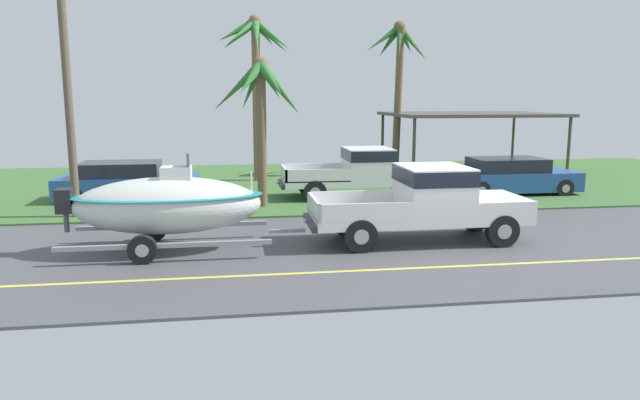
% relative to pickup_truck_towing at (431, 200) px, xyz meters
% --- Properties ---
extents(ground, '(36.00, 22.00, 0.11)m').
position_rel_pickup_truck_towing_xyz_m(ground, '(0.23, 7.84, -1.07)').
color(ground, '#4C4C51').
extents(pickup_truck_towing, '(5.65, 2.01, 1.92)m').
position_rel_pickup_truck_towing_xyz_m(pickup_truck_towing, '(0.00, 0.00, 0.00)').
color(pickup_truck_towing, silver).
rests_on(pickup_truck_towing, ground).
extents(boat_on_trailer, '(5.78, 2.42, 2.35)m').
position_rel_pickup_truck_towing_xyz_m(boat_on_trailer, '(-6.54, -0.00, 0.06)').
color(boat_on_trailer, gray).
rests_on(boat_on_trailer, ground).
extents(parked_pickup_background, '(5.64, 1.97, 1.81)m').
position_rel_pickup_truck_towing_xyz_m(parked_pickup_background, '(-0.15, 6.57, -0.05)').
color(parked_pickup_background, silver).
rests_on(parked_pickup_background, ground).
extents(parked_sedan_near, '(4.73, 1.95, 1.38)m').
position_rel_pickup_truck_towing_xyz_m(parked_sedan_near, '(5.38, 6.49, -0.38)').
color(parked_sedan_near, '#234C89').
rests_on(parked_sedan_near, ground).
extents(parked_sedan_far, '(4.79, 1.92, 1.38)m').
position_rel_pickup_truck_towing_xyz_m(parked_sedan_far, '(-8.67, 7.24, -0.38)').
color(parked_sedan_far, '#234C89').
rests_on(parked_sedan_far, ground).
extents(carport_awning, '(7.59, 5.76, 2.88)m').
position_rel_pickup_truck_towing_xyz_m(carport_awning, '(6.22, 12.61, 1.70)').
color(carport_awning, '#4C4238').
rests_on(carport_awning, ground).
extents(palm_tree_near_left, '(3.15, 3.21, 6.99)m').
position_rel_pickup_truck_towing_xyz_m(palm_tree_near_left, '(-3.88, 11.39, 4.43)').
color(palm_tree_near_left, brown).
rests_on(palm_tree_near_left, ground).
extents(palm_tree_near_right, '(3.11, 2.95, 6.97)m').
position_rel_pickup_truck_towing_xyz_m(palm_tree_near_right, '(2.60, 12.43, 4.25)').
color(palm_tree_near_right, brown).
rests_on(palm_tree_near_right, ground).
extents(palm_tree_mid, '(3.04, 3.53, 4.90)m').
position_rel_pickup_truck_towing_xyz_m(palm_tree_mid, '(-3.98, 5.13, 2.64)').
color(palm_tree_mid, brown).
rests_on(palm_tree_mid, ground).
extents(utility_pole, '(0.24, 1.80, 7.65)m').
position_rel_pickup_truck_towing_xyz_m(utility_pole, '(-9.68, 4.32, 2.92)').
color(utility_pole, brown).
rests_on(utility_pole, ground).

